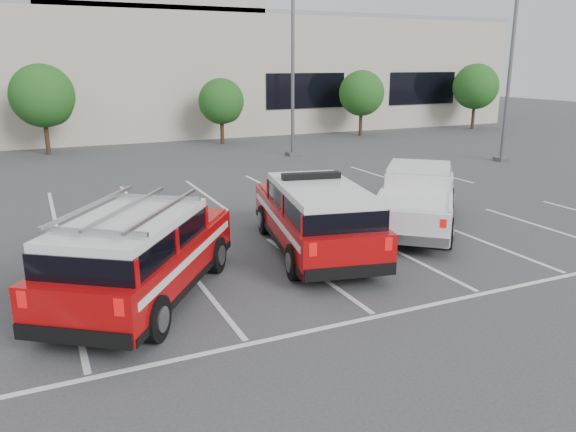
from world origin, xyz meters
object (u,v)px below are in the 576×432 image
Objects in this scene: white_pickup at (417,203)px; convention_building at (113,65)px; tree_mid_left at (44,98)px; tree_mid_right at (222,103)px; ladder_suv at (141,261)px; tree_right at (362,95)px; fire_chief_suv at (316,222)px; light_pole_mid at (293,56)px; light_pole_right at (511,56)px; tree_far_right at (476,88)px.

convention_building is at bearing 139.16° from white_pickup.
tree_mid_left is 1.21× the size of tree_mid_right.
ladder_suv reaches higher than white_pickup.
tree_right is 0.72× the size of fire_chief_suv.
light_pole_right is at bearing -33.69° from light_pole_mid.
tree_right reaches higher than tree_mid_right.
white_pickup is (9.53, -19.99, -2.31)m from tree_mid_left.
convention_building is at bearing 116.57° from tree_mid_right.
convention_building is 12.38× the size of tree_far_right.
tree_mid_right is 0.65× the size of fire_chief_suv.
light_pole_mid reaches higher than ladder_suv.
ladder_suv is at bearing -153.22° from light_pole_right.
tree_mid_left is 24.23m from light_pole_right.
ladder_suv is (-11.02, -16.10, -4.32)m from light_pole_mid.
tree_far_right is at bearing 72.56° from ladder_suv.
tree_right is 0.77× the size of ladder_suv.
light_pole_mid is 16.71m from fire_chief_suv.
ladder_suv is at bearing -97.49° from convention_building.
light_pole_right is 14.58m from white_pickup.
white_pickup is 8.91m from ladder_suv.
convention_building is at bearing 102.65° from fire_chief_suv.
convention_building reaches higher than light_pole_right.
light_pole_mid is at bearing -26.92° from tree_mid_left.
tree_mid_right is at bearing 107.52° from light_pole_mid.
fire_chief_suv is at bearing -101.86° from tree_mid_right.
tree_mid_right is 20.08m from white_pickup.
light_pole_right is (15.82, -21.86, 0.47)m from convention_building.
convention_building is 13.58× the size of tree_right.
light_pole_mid is at bearing 78.71° from fire_chief_suv.
tree_right is 0.43× the size of light_pole_right.
white_pickup is at bearing -64.51° from tree_mid_left.
tree_far_right is at bearing 52.28° from fire_chief_suv.
convention_building is 30.40m from white_pickup.
white_pickup is at bearing -99.67° from light_pole_mid.
light_pole_right reaches higher than tree_right.
white_pickup is 1.02× the size of ladder_suv.
tree_mid_right is 16.47m from light_pole_right.
fire_chief_suv is (-6.30, -14.86, -4.35)m from light_pole_mid.
tree_mid_left is 1.10× the size of tree_right.
tree_mid_left is 30.00m from tree_far_right.
tree_right is at bearing -180.00° from tree_far_right.
fire_chief_suv is (-15.30, -8.86, -4.35)m from light_pole_right.
ladder_suv is at bearing -112.37° from tree_mid_right.
fire_chief_suv is 4.89m from ladder_suv.
light_pole_mid reaches higher than tree_mid_left.
tree_right is 22.66m from white_pickup.
fire_chief_suv is at bearing -89.03° from convention_building.
convention_building reaches higher than tree_right.
tree_right is 0.43× the size of light_pole_mid.
tree_mid_left reaches higher than white_pickup.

